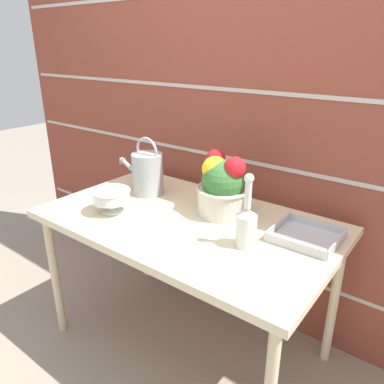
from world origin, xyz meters
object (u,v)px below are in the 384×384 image
at_px(glass_decanter, 246,224).
at_px(wire_tray, 306,237).
at_px(watering_can, 147,173).
at_px(flower_planter, 223,186).
at_px(crystal_pedestal_bowl, 111,197).

distance_m(glass_decanter, wire_tray, 0.28).
distance_m(watering_can, glass_decanter, 0.73).
xyz_separation_m(glass_decanter, wire_tray, (0.17, 0.20, -0.09)).
bearing_deg(glass_decanter, flower_planter, 139.98).
relative_size(flower_planter, wire_tray, 1.13).
xyz_separation_m(flower_planter, glass_decanter, (0.25, -0.21, -0.04)).
xyz_separation_m(watering_can, glass_decanter, (0.71, -0.18, -0.02)).
bearing_deg(watering_can, wire_tray, 1.47).
height_order(watering_can, crystal_pedestal_bowl, watering_can).
distance_m(crystal_pedestal_bowl, wire_tray, 0.90).
relative_size(watering_can, flower_planter, 1.04).
bearing_deg(watering_can, flower_planter, 3.39).
relative_size(crystal_pedestal_bowl, glass_decanter, 0.61).
xyz_separation_m(flower_planter, wire_tray, (0.42, -0.00, -0.13)).
bearing_deg(crystal_pedestal_bowl, watering_can, 96.56).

